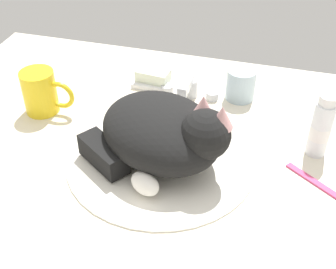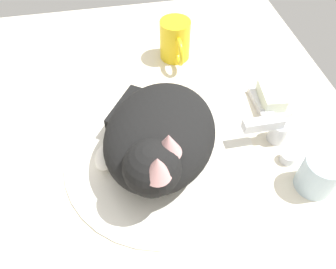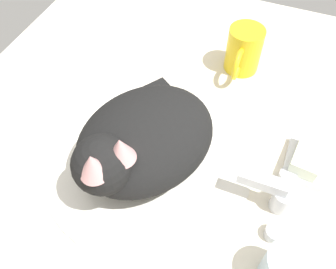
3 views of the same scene
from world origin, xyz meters
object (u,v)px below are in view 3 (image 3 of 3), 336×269
faucet (277,196)px  coffee_mug (243,51)px  cat (140,141)px  soap_bar (308,157)px

faucet → coffee_mug: (-28.70, -13.09, 2.07)cm
cat → soap_bar: 27.91cm
faucet → cat: (0.97, -22.36, 4.25)cm
faucet → soap_bar: bearing=160.4°
faucet → cat: bearing=-87.5°
cat → soap_bar: (-10.15, 25.63, -4.36)cm
soap_bar → faucet: bearing=-19.6°
cat → coffee_mug: cat is taller
cat → coffee_mug: bearing=162.7°
coffee_mug → faucet: bearing=24.5°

